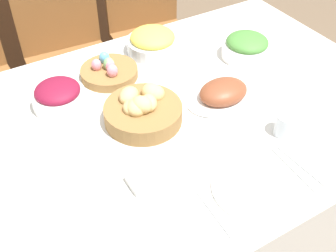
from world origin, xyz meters
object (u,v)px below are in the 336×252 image
at_px(ham_platter, 223,93).
at_px(sideboard, 30,8).
at_px(pineapple_bowl, 153,42).
at_px(butter_dish, 149,177).
at_px(chair_far_center, 68,49).
at_px(egg_basket, 109,71).
at_px(bread_basket, 143,109).
at_px(drinking_cup, 286,125).
at_px(green_salad_bowl, 247,47).
at_px(beet_salad_bowl, 58,96).
at_px(dinner_plate, 254,188).
at_px(chair_far_right, 151,25).
at_px(knife, 293,169).
at_px(fork, 212,210).
at_px(spoon, 301,165).

bearing_deg(ham_platter, sideboard, 98.19).
relative_size(sideboard, pineapple_bowl, 5.58).
bearing_deg(butter_dish, chair_far_center, 82.59).
xyz_separation_m(egg_basket, ham_platter, (0.29, -0.33, 0.00)).
bearing_deg(egg_basket, bread_basket, -91.40).
bearing_deg(drinking_cup, green_salad_bowl, 67.09).
height_order(egg_basket, beet_salad_bowl, beet_salad_bowl).
bearing_deg(drinking_cup, bread_basket, 140.68).
bearing_deg(dinner_plate, pineapple_bowl, 82.05).
xyz_separation_m(beet_salad_bowl, green_salad_bowl, (0.75, -0.08, 0.00)).
xyz_separation_m(egg_basket, drinking_cup, (0.35, -0.58, 0.01)).
bearing_deg(drinking_cup, butter_dish, 174.53).
distance_m(chair_far_right, chair_far_center, 0.49).
height_order(green_salad_bowl, knife, green_salad_bowl).
height_order(bread_basket, knife, bread_basket).
distance_m(pineapple_bowl, butter_dish, 0.70).
height_order(ham_platter, fork, ham_platter).
height_order(chair_far_center, bread_basket, chair_far_center).
bearing_deg(knife, fork, -177.38).
distance_m(bread_basket, drinking_cup, 0.46).
bearing_deg(knife, spoon, 2.62).
bearing_deg(beet_salad_bowl, bread_basket, -44.85).
relative_size(green_salad_bowl, drinking_cup, 2.60).
relative_size(bread_basket, pineapple_bowl, 1.22).
height_order(ham_platter, drinking_cup, drinking_cup).
relative_size(green_salad_bowl, butter_dish, 1.65).
height_order(pineapple_bowl, knife, pineapple_bowl).
relative_size(ham_platter, green_salad_bowl, 1.43).
distance_m(chair_far_right, butter_dish, 1.33).
distance_m(bread_basket, fork, 0.43).
distance_m(chair_far_right, beet_salad_bowl, 1.03).
height_order(pineapple_bowl, dinner_plate, pineapple_bowl).
xyz_separation_m(beet_salad_bowl, knife, (0.49, -0.64, -0.04)).
bearing_deg(drinking_cup, ham_platter, 104.45).
bearing_deg(fork, bread_basket, 89.90).
relative_size(bread_basket, ham_platter, 0.93).
relative_size(bread_basket, dinner_plate, 1.07).
relative_size(chair_far_center, drinking_cup, 13.27).
bearing_deg(dinner_plate, chair_far_center, 93.96).
relative_size(beet_salad_bowl, drinking_cup, 2.44).
bearing_deg(sideboard, knife, -83.90).
relative_size(chair_far_right, fork, 5.20).
xyz_separation_m(sideboard, spoon, (0.25, -2.08, 0.31)).
bearing_deg(chair_far_right, egg_basket, -124.53).
distance_m(pineapple_bowl, knife, 0.78).
bearing_deg(dinner_plate, chair_far_right, 73.41).
distance_m(pineapple_bowl, green_salad_bowl, 0.38).
bearing_deg(chair_far_center, chair_far_right, 4.29).
relative_size(sideboard, drinking_cup, 15.77).
bearing_deg(bread_basket, egg_basket, 88.60).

